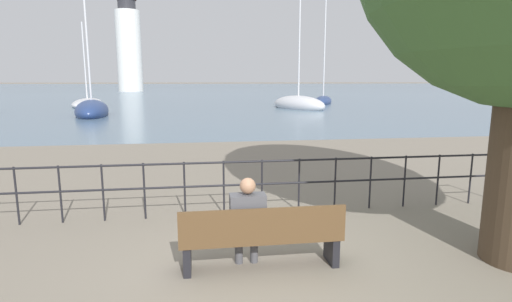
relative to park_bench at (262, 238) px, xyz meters
name	(u,v)px	position (x,y,z in m)	size (l,w,h in m)	color
ground_plane	(261,267)	(0.00, 0.07, -0.45)	(1000.00, 1000.00, 0.00)	gray
harbor_water	(199,87)	(0.00, 161.43, -0.44)	(600.00, 300.00, 0.01)	slate
park_bench	(262,238)	(0.00, 0.00, 0.00)	(2.20, 0.45, 0.90)	brown
seated_person_left	(248,219)	(-0.19, 0.08, 0.25)	(0.48, 0.35, 1.26)	#4C4C51
promenade_railing	(243,179)	(0.00, 2.28, 0.25)	(10.93, 0.04, 1.05)	black
sailboat_0	(92,110)	(-8.50, 25.71, -0.09)	(3.54, 7.51, 10.82)	navy
sailboat_1	(298,105)	(8.19, 30.32, -0.08)	(4.93, 7.05, 10.54)	silver
sailboat_2	(88,103)	(-11.80, 37.36, -0.20)	(3.24, 8.90, 8.47)	silver
sailboat_3	(323,101)	(13.00, 38.09, -0.14)	(4.60, 7.77, 11.37)	navy
harbor_lighthouse	(129,46)	(-15.89, 90.73, 9.68)	(5.47, 5.47, 21.78)	white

